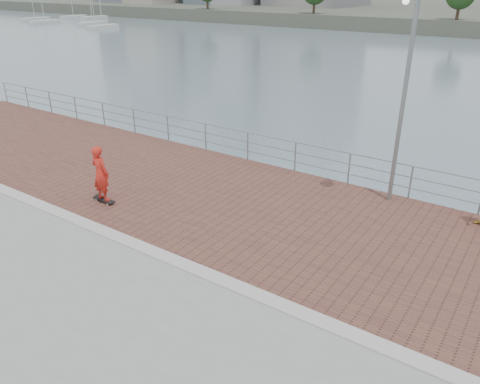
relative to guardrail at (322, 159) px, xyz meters
The scene contains 8 objects.
water 7.50m from the guardrail, 90.00° to the right, with size 400.00×400.00×0.00m, color slate.
brick_lane 3.47m from the guardrail, 90.00° to the right, with size 40.00×6.80×0.02m, color brown.
curb 7.03m from the guardrail, 90.00° to the right, with size 40.00×0.40×0.06m, color #B7B5AD.
guardrail is the anchor object (origin of this frame).
street_lamp 4.87m from the guardrail, 20.52° to the right, with size 0.48×1.39×6.58m.
skateboard 7.40m from the guardrail, 129.27° to the right, with size 0.85×0.24×0.10m.
skateboarder 7.39m from the guardrail, 129.27° to the right, with size 0.64×0.42×1.75m, color red.
marina 98.05m from the guardrail, 147.55° to the left, with size 28.34×20.57×9.78m.
Camera 1 is at (6.30, -7.15, 6.37)m, focal length 35.00 mm.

